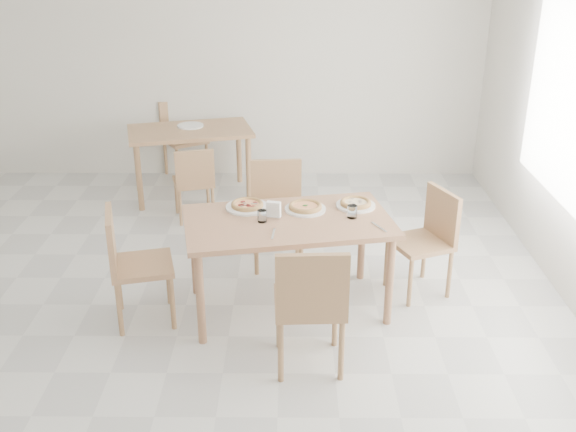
{
  "coord_description": "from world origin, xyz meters",
  "views": [
    {
      "loc": [
        0.84,
        -4.13,
        2.74
      ],
      "look_at": [
        0.8,
        0.41,
        0.78
      ],
      "focal_mm": 42.0,
      "sensor_mm": 36.0,
      "label": 1
    }
  ],
  "objects_px": {
    "pizza_mushroom": "(356,203)",
    "napkin_holder": "(274,210)",
    "tumbler_b": "(262,216)",
    "chair_east": "(429,234)",
    "chair_south": "(311,300)",
    "pizza_pepperoni": "(247,204)",
    "second_table": "(190,138)",
    "chair_back_s": "(194,179)",
    "chair_north": "(277,205)",
    "chair_back_n": "(182,133)",
    "plate_margherita": "(305,209)",
    "tumbler_a": "(352,212)",
    "plate_empty": "(190,126)",
    "plate_mushroom": "(356,205)",
    "plate_pepperoni": "(247,207)",
    "chair_west": "(130,259)",
    "main_table": "(288,229)",
    "pizza_margherita": "(305,206)"
  },
  "relations": [
    {
      "from": "pizza_mushroom",
      "to": "napkin_holder",
      "type": "relative_size",
      "value": 2.37
    },
    {
      "from": "tumbler_b",
      "to": "chair_east",
      "type": "bearing_deg",
      "value": 14.58
    },
    {
      "from": "chair_south",
      "to": "pizza_pepperoni",
      "type": "distance_m",
      "value": 1.14
    },
    {
      "from": "chair_south",
      "to": "second_table",
      "type": "height_order",
      "value": "chair_south"
    },
    {
      "from": "chair_back_s",
      "to": "chair_east",
      "type": "bearing_deg",
      "value": 130.08
    },
    {
      "from": "chair_north",
      "to": "tumbler_b",
      "type": "distance_m",
      "value": 0.92
    },
    {
      "from": "pizza_mushroom",
      "to": "tumbler_b",
      "type": "distance_m",
      "value": 0.77
    },
    {
      "from": "pizza_mushroom",
      "to": "chair_back_n",
      "type": "relative_size",
      "value": 0.35
    },
    {
      "from": "chair_north",
      "to": "plate_margherita",
      "type": "distance_m",
      "value": 0.73
    },
    {
      "from": "chair_east",
      "to": "plate_margherita",
      "type": "bearing_deg",
      "value": -106.0
    },
    {
      "from": "napkin_holder",
      "to": "chair_back_s",
      "type": "height_order",
      "value": "napkin_holder"
    },
    {
      "from": "chair_east",
      "to": "napkin_holder",
      "type": "height_order",
      "value": "napkin_holder"
    },
    {
      "from": "tumbler_a",
      "to": "second_table",
      "type": "height_order",
      "value": "tumbler_a"
    },
    {
      "from": "plate_empty",
      "to": "plate_mushroom",
      "type": "bearing_deg",
      "value": -54.56
    },
    {
      "from": "plate_mushroom",
      "to": "plate_pepperoni",
      "type": "bearing_deg",
      "value": -177.18
    },
    {
      "from": "chair_east",
      "to": "tumbler_b",
      "type": "bearing_deg",
      "value": -98.28
    },
    {
      "from": "chair_east",
      "to": "chair_west",
      "type": "bearing_deg",
      "value": -100.79
    },
    {
      "from": "chair_back_s",
      "to": "plate_empty",
      "type": "bearing_deg",
      "value": -96.51
    },
    {
      "from": "chair_east",
      "to": "second_table",
      "type": "bearing_deg",
      "value": -156.63
    },
    {
      "from": "chair_east",
      "to": "napkin_holder",
      "type": "xyz_separation_m",
      "value": [
        -1.22,
        -0.27,
        0.32
      ]
    },
    {
      "from": "plate_margherita",
      "to": "tumbler_a",
      "type": "relative_size",
      "value": 3.24
    },
    {
      "from": "main_table",
      "to": "chair_back_s",
      "type": "height_order",
      "value": "chair_back_s"
    },
    {
      "from": "tumbler_a",
      "to": "plate_empty",
      "type": "relative_size",
      "value": 0.34
    },
    {
      "from": "second_table",
      "to": "plate_empty",
      "type": "bearing_deg",
      "value": 78.75
    },
    {
      "from": "pizza_mushroom",
      "to": "plate_empty",
      "type": "distance_m",
      "value": 2.74
    },
    {
      "from": "chair_north",
      "to": "pizza_margherita",
      "type": "relative_size",
      "value": 3.15
    },
    {
      "from": "chair_south",
      "to": "plate_pepperoni",
      "type": "xyz_separation_m",
      "value": [
        -0.46,
        1.02,
        0.22
      ]
    },
    {
      "from": "napkin_holder",
      "to": "chair_south",
      "type": "bearing_deg",
      "value": -59.47
    },
    {
      "from": "chair_west",
      "to": "tumbler_a",
      "type": "xyz_separation_m",
      "value": [
        1.63,
        0.22,
        0.28
      ]
    },
    {
      "from": "chair_back_s",
      "to": "pizza_margherita",
      "type": "bearing_deg",
      "value": 109.51
    },
    {
      "from": "plate_margherita",
      "to": "pizza_margherita",
      "type": "relative_size",
      "value": 1.1
    },
    {
      "from": "main_table",
      "to": "napkin_holder",
      "type": "distance_m",
      "value": 0.18
    },
    {
      "from": "second_table",
      "to": "plate_margherita",
      "type": "bearing_deg",
      "value": -75.79
    },
    {
      "from": "plate_empty",
      "to": "pizza_margherita",
      "type": "bearing_deg",
      "value": -62.55
    },
    {
      "from": "napkin_holder",
      "to": "plate_empty",
      "type": "height_order",
      "value": "napkin_holder"
    },
    {
      "from": "chair_south",
      "to": "chair_north",
      "type": "distance_m",
      "value": 1.66
    },
    {
      "from": "plate_pepperoni",
      "to": "second_table",
      "type": "height_order",
      "value": "plate_pepperoni"
    },
    {
      "from": "chair_back_n",
      "to": "plate_empty",
      "type": "xyz_separation_m",
      "value": [
        0.2,
        -0.58,
        0.25
      ]
    },
    {
      "from": "chair_west",
      "to": "plate_margherita",
      "type": "height_order",
      "value": "chair_west"
    },
    {
      "from": "plate_margherita",
      "to": "pizza_pepperoni",
      "type": "height_order",
      "value": "pizza_pepperoni"
    },
    {
      "from": "tumbler_a",
      "to": "tumbler_b",
      "type": "relative_size",
      "value": 1.06
    },
    {
      "from": "pizza_mushroom",
      "to": "chair_back_s",
      "type": "height_order",
      "value": "pizza_mushroom"
    },
    {
      "from": "plate_mushroom",
      "to": "pizza_margherita",
      "type": "relative_size",
      "value": 1.07
    },
    {
      "from": "main_table",
      "to": "second_table",
      "type": "bearing_deg",
      "value": 103.16
    },
    {
      "from": "main_table",
      "to": "second_table",
      "type": "distance_m",
      "value": 2.61
    },
    {
      "from": "main_table",
      "to": "plate_margherita",
      "type": "distance_m",
      "value": 0.24
    },
    {
      "from": "plate_mushroom",
      "to": "pizza_mushroom",
      "type": "relative_size",
      "value": 0.99
    },
    {
      "from": "chair_back_s",
      "to": "chair_back_n",
      "type": "xyz_separation_m",
      "value": [
        -0.33,
        1.38,
        0.06
      ]
    },
    {
      "from": "pizza_mushroom",
      "to": "second_table",
      "type": "xyz_separation_m",
      "value": [
        -1.58,
        2.13,
        -0.13
      ]
    },
    {
      "from": "chair_west",
      "to": "pizza_pepperoni",
      "type": "bearing_deg",
      "value": -78.54
    }
  ]
}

